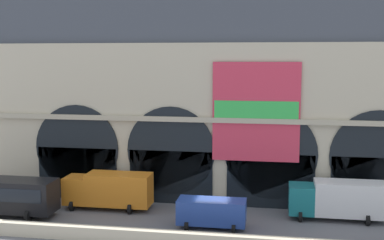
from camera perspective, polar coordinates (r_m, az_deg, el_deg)
ground_plane at (r=38.97m, az=2.40°, el=-12.07°), size 200.00×200.00×0.00m
quay_parapet_wall at (r=34.45m, az=1.40°, el=-13.85°), size 90.00×0.70×1.00m
station_building at (r=44.15m, az=3.69°, el=2.07°), size 45.38×4.93×18.46m
box_truck_midwest at (r=42.81m, az=-9.64°, el=-7.99°), size 7.50×2.91×3.12m
van_center at (r=37.91m, az=2.30°, el=-10.64°), size 5.20×2.48×2.20m
box_truck_mideast at (r=41.22m, az=16.65°, el=-8.80°), size 7.50×2.91×3.12m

